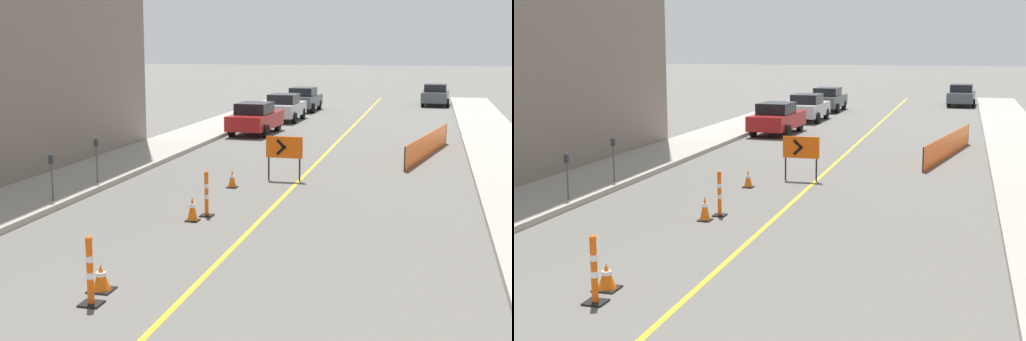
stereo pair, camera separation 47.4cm
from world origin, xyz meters
TOP-DOWN VIEW (x-y plane):
  - lane_stripe at (0.00, 28.98)m, footprint 0.12×57.95m
  - sidewalk_left at (-7.02, 28.98)m, footprint 2.83×57.95m
  - sidewalk_right at (7.02, 28.98)m, footprint 2.83×57.95m
  - traffic_cone_second at (-1.58, 9.16)m, footprint 0.44×0.44m
  - traffic_cone_third at (-1.66, 14.52)m, footprint 0.33×0.33m
  - traffic_cone_fourth at (-1.84, 18.90)m, footprint 0.33×0.33m
  - delineator_post_front at (-1.44, 8.47)m, footprint 0.37×0.37m
  - delineator_post_rear at (-1.46, 15.10)m, footprint 0.33×0.33m
  - arrow_barricade_primary at (-0.49, 20.43)m, footprint 1.22×0.10m
  - safety_mesh_fence at (4.07, 26.97)m, footprint 1.58×7.95m
  - parked_car_curb_near at (-4.39, 32.16)m, footprint 2.04×4.40m
  - parked_car_curb_mid at (-4.23, 38.58)m, footprint 1.95×4.35m
  - parked_car_curb_far at (-4.23, 45.01)m, footprint 1.96×4.36m
  - parked_car_opposite_side at (4.38, 51.44)m, footprint 2.02×4.39m
  - parking_meter_near_curb at (-5.95, 17.88)m, footprint 0.12×0.11m
  - parking_meter_far_curb at (-5.95, 15.15)m, footprint 0.12×0.11m

SIDE VIEW (x-z plane):
  - lane_stripe at x=0.00m, z-range 0.00..0.01m
  - sidewalk_left at x=-7.02m, z-range 0.00..0.17m
  - sidewalk_right at x=7.02m, z-range 0.00..0.17m
  - traffic_cone_second at x=-1.58m, z-range 0.00..0.49m
  - traffic_cone_fourth at x=-1.84m, z-range 0.00..0.56m
  - traffic_cone_third at x=-1.66m, z-range 0.00..0.63m
  - safety_mesh_fence at x=4.07m, z-range 0.00..0.91m
  - delineator_post_rear at x=-1.46m, z-range -0.08..1.12m
  - delineator_post_front at x=-1.44m, z-range -0.08..1.15m
  - parked_car_curb_near at x=-4.39m, z-range 0.00..1.59m
  - parked_car_curb_mid at x=-4.23m, z-range 0.00..1.59m
  - parked_car_curb_far at x=-4.23m, z-range 0.00..1.59m
  - parked_car_opposite_side at x=4.38m, z-range 0.00..1.59m
  - arrow_barricade_primary at x=-0.49m, z-range 0.32..1.79m
  - parking_meter_far_curb at x=-5.95m, z-range 0.44..1.76m
  - parking_meter_near_curb at x=-5.95m, z-range 0.46..1.87m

